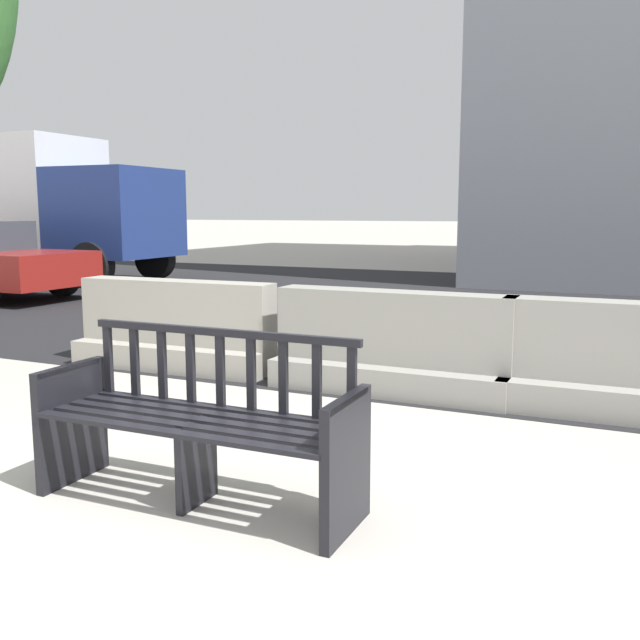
% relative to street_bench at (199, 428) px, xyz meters
% --- Properties ---
extents(ground_plane, '(200.00, 200.00, 0.00)m').
position_rel_street_bench_xyz_m(ground_plane, '(-0.00, -0.50, -0.40)').
color(ground_plane, '#ADA89E').
extents(street_asphalt, '(120.00, 12.00, 0.01)m').
position_rel_street_bench_xyz_m(street_asphalt, '(-0.00, 8.20, -0.39)').
color(street_asphalt, black).
rests_on(street_asphalt, ground).
extents(street_bench, '(1.70, 0.55, 0.88)m').
position_rel_street_bench_xyz_m(street_bench, '(0.00, 0.00, 0.00)').
color(street_bench, black).
rests_on(street_bench, ground).
extents(jersey_barrier_centre, '(2.00, 0.69, 0.84)m').
position_rel_street_bench_xyz_m(jersey_barrier_centre, '(0.14, 2.62, -0.06)').
color(jersey_barrier_centre, gray).
rests_on(jersey_barrier_centre, ground).
extents(jersey_barrier_left, '(2.02, 0.75, 0.84)m').
position_rel_street_bench_xyz_m(jersey_barrier_left, '(-2.04, 2.63, -0.06)').
color(jersey_barrier_left, '#9E998E').
rests_on(jersey_barrier_left, ground).
extents(delivery_truck, '(6.86, 2.51, 3.05)m').
position_rel_street_bench_xyz_m(delivery_truck, '(-10.64, 8.73, 1.29)').
color(delivery_truck, navy).
rests_on(delivery_truck, ground).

